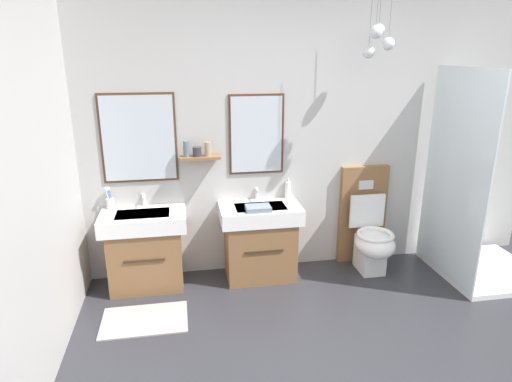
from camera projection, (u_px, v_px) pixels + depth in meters
name	position (u px, v px, depth m)	size (l,w,h in m)	color
wall_back	(314.00, 127.00, 4.18)	(4.59, 0.56, 2.76)	#B7B5B2
bath_mat	(145.00, 320.00, 3.55)	(0.68, 0.44, 0.01)	#9E9993
vanity_sink_left	(146.00, 247.00, 3.98)	(0.74, 0.47, 0.72)	brown
tap_on_left_sink	(143.00, 199.00, 4.01)	(0.03, 0.13, 0.11)	silver
vanity_sink_right	(260.00, 239.00, 4.15)	(0.74, 0.47, 0.72)	brown
tap_on_right_sink	(257.00, 193.00, 4.19)	(0.03, 0.13, 0.11)	silver
toilet	(368.00, 232.00, 4.33)	(0.48, 0.62, 1.00)	brown
toothbrush_cup	(110.00, 202.00, 3.96)	(0.07, 0.07, 0.21)	silver
soap_dispenser	(288.00, 190.00, 4.23)	(0.06, 0.06, 0.20)	white
folded_hand_towel	(258.00, 208.00, 3.91)	(0.22, 0.16, 0.04)	gray
shower_tray	(474.00, 235.00, 4.17)	(0.94, 0.93, 1.95)	white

